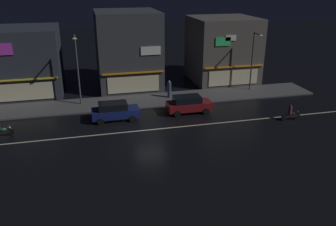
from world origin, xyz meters
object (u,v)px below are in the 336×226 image
Objects in this scene: pedestrian_on_sidewalk at (169,90)px; parked_car_trailing at (115,111)px; parked_car_near_kerb at (189,104)px; motorcycle_lead at (291,114)px; streetlamp_mid at (77,65)px; streetlamp_east at (253,56)px; traffic_cone at (196,105)px; motorcycle_following at (0,130)px.

parked_car_trailing is (-6.28, -4.64, -0.13)m from pedestrian_on_sidewalk.
motorcycle_lead is at bearing -25.45° from parked_car_near_kerb.
streetlamp_east is at bearing 1.33° from streetlamp_mid.
motorcycle_lead is 9.02m from traffic_cone.
pedestrian_on_sidewalk is 3.39× the size of traffic_cone.
parked_car_trailing is 8.42m from traffic_cone.
streetlamp_east is (19.04, 0.44, -0.25)m from streetlamp_mid.
parked_car_trailing is at bearing -170.65° from traffic_cone.
motorcycle_lead is at bearing -179.91° from pedestrian_on_sidewalk.
streetlamp_east is 3.51× the size of pedestrian_on_sidewalk.
parked_car_trailing is 2.26× the size of motorcycle_lead.
parked_car_trailing is 7.82× the size of traffic_cone.
parked_car_near_kerb reaches higher than traffic_cone.
parked_car_near_kerb is at bearing 1.50° from parked_car_trailing.
motorcycle_following is 3.45× the size of traffic_cone.
streetlamp_east is 3.45× the size of motorcycle_lead.
traffic_cone is at bearing 163.84° from pedestrian_on_sidewalk.
parked_car_near_kerb is 7.11m from parked_car_trailing.
streetlamp_mid is 1.07× the size of streetlamp_east.
motorcycle_lead reaches higher than traffic_cone.
traffic_cone is at bearing 44.95° from parked_car_near_kerb.
streetlamp_mid reaches higher than streetlamp_east.
parked_car_near_kerb is at bearing -24.42° from motorcycle_lead.
pedestrian_on_sidewalk reaches higher than parked_car_trailing.
pedestrian_on_sidewalk is at bearing 14.33° from motorcycle_following.
streetlamp_mid is 3.70× the size of motorcycle_following.
motorcycle_lead is (18.66, -8.40, -3.66)m from streetlamp_mid.
parked_car_trailing is (-7.10, -0.19, 0.00)m from parked_car_near_kerb.
streetlamp_mid is 3.70× the size of motorcycle_lead.
pedestrian_on_sidewalk is at bearing 0.68° from streetlamp_mid.
parked_car_near_kerb is 2.26× the size of motorcycle_following.
streetlamp_east reaches higher than pedestrian_on_sidewalk.
motorcycle_following is (-25.48, -6.40, -3.41)m from streetlamp_east.
streetlamp_mid reaches higher than pedestrian_on_sidewalk.
traffic_cone is at bearing -154.95° from streetlamp_east.
traffic_cone is at bearing 9.35° from parked_car_trailing.
pedestrian_on_sidewalk reaches higher than parked_car_near_kerb.
streetlamp_east is at bearing 7.35° from motorcycle_following.
streetlamp_east is 9.49m from motorcycle_lead.
pedestrian_on_sidewalk reaches higher than traffic_cone.
traffic_cone is (11.32, -3.17, -4.02)m from streetlamp_mid.
parked_car_trailing is (3.03, -4.53, -3.43)m from streetlamp_mid.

